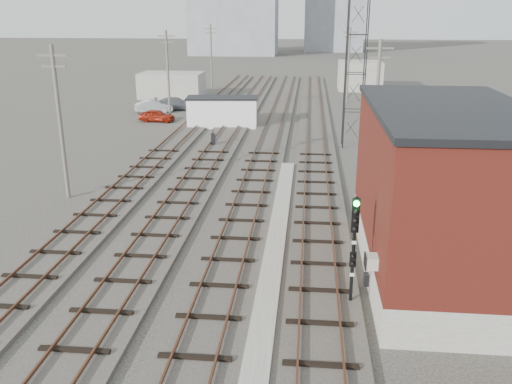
# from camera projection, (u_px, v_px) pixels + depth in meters

# --- Properties ---
(ground) EXTENTS (320.00, 320.00, 0.00)m
(ground) POSITION_uv_depth(u_px,v_px,m) (294.00, 99.00, 69.53)
(ground) COLOR #282621
(ground) RESTS_ON ground
(track_right) EXTENTS (3.20, 90.00, 0.39)m
(track_right) POSITION_uv_depth(u_px,v_px,m) (315.00, 134.00, 49.44)
(track_right) COLOR #332D28
(track_right) RESTS_ON ground
(track_mid_right) EXTENTS (3.20, 90.00, 0.39)m
(track_mid_right) POSITION_uv_depth(u_px,v_px,m) (271.00, 133.00, 49.81)
(track_mid_right) COLOR #332D28
(track_mid_right) RESTS_ON ground
(track_mid_left) EXTENTS (3.20, 90.00, 0.39)m
(track_mid_left) POSITION_uv_depth(u_px,v_px,m) (228.00, 132.00, 50.18)
(track_mid_left) COLOR #332D28
(track_mid_left) RESTS_ON ground
(track_left) EXTENTS (3.20, 90.00, 0.39)m
(track_left) POSITION_uv_depth(u_px,v_px,m) (186.00, 131.00, 50.55)
(track_left) COLOR #332D28
(track_left) RESTS_ON ground
(platform_curb) EXTENTS (0.90, 28.00, 0.26)m
(platform_curb) POSITION_uv_depth(u_px,v_px,m) (276.00, 244.00, 26.02)
(platform_curb) COLOR gray
(platform_curb) RESTS_ON ground
(brick_building) EXTENTS (6.54, 12.20, 7.22)m
(brick_building) POSITION_uv_depth(u_px,v_px,m) (442.00, 192.00, 22.37)
(brick_building) COLOR gray
(brick_building) RESTS_ON ground
(lattice_tower) EXTENTS (1.60, 1.60, 15.00)m
(lattice_tower) POSITION_uv_depth(u_px,v_px,m) (356.00, 54.00, 43.04)
(lattice_tower) COLOR black
(lattice_tower) RESTS_ON ground
(utility_pole_left_a) EXTENTS (1.80, 0.24, 9.00)m
(utility_pole_left_a) POSITION_uv_depth(u_px,v_px,m) (60.00, 119.00, 31.41)
(utility_pole_left_a) COLOR #595147
(utility_pole_left_a) RESTS_ON ground
(utility_pole_left_b) EXTENTS (1.80, 0.24, 9.00)m
(utility_pole_left_b) POSITION_uv_depth(u_px,v_px,m) (168.00, 73.00, 55.01)
(utility_pole_left_b) COLOR #595147
(utility_pole_left_b) RESTS_ON ground
(utility_pole_left_c) EXTENTS (1.80, 0.24, 9.00)m
(utility_pole_left_c) POSITION_uv_depth(u_px,v_px,m) (211.00, 54.00, 78.60)
(utility_pole_left_c) COLOR #595147
(utility_pole_left_c) RESTS_ON ground
(utility_pole_right_a) EXTENTS (1.80, 0.24, 9.00)m
(utility_pole_right_a) POSITION_uv_depth(u_px,v_px,m) (376.00, 102.00, 37.20)
(utility_pole_right_a) COLOR #595147
(utility_pole_right_a) RESTS_ON ground
(utility_pole_right_b) EXTENTS (1.80, 0.24, 9.00)m
(utility_pole_right_b) POSITION_uv_depth(u_px,v_px,m) (349.00, 63.00, 65.52)
(utility_pole_right_b) COLOR #595147
(utility_pole_right_b) RESTS_ON ground
(apartment_right) EXTENTS (16.00, 12.00, 26.00)m
(apartment_right) POSITION_uv_depth(u_px,v_px,m) (334.00, 3.00, 149.61)
(apartment_right) COLOR gray
(apartment_right) RESTS_ON ground
(shed_left) EXTENTS (8.00, 5.00, 3.20)m
(shed_left) POSITION_uv_depth(u_px,v_px,m) (172.00, 85.00, 70.50)
(shed_left) COLOR gray
(shed_left) RESTS_ON ground
(shed_right) EXTENTS (6.00, 6.00, 4.00)m
(shed_right) POSITION_uv_depth(u_px,v_px,m) (360.00, 76.00, 77.50)
(shed_right) COLOR gray
(shed_right) RESTS_ON ground
(signal_mast) EXTENTS (0.40, 0.42, 4.40)m
(signal_mast) POSITION_uv_depth(u_px,v_px,m) (354.00, 242.00, 20.01)
(signal_mast) COLOR gray
(signal_mast) RESTS_ON ground
(switch_stand) EXTENTS (0.32, 0.32, 1.36)m
(switch_stand) POSITION_uv_depth(u_px,v_px,m) (213.00, 139.00, 45.07)
(switch_stand) COLOR black
(switch_stand) RESTS_ON ground
(site_trailer) EXTENTS (7.11, 3.63, 2.89)m
(site_trailer) POSITION_uv_depth(u_px,v_px,m) (222.00, 112.00, 52.72)
(site_trailer) COLOR white
(site_trailer) RESTS_ON ground
(car_red) EXTENTS (3.77, 1.78, 1.25)m
(car_red) POSITION_uv_depth(u_px,v_px,m) (157.00, 116.00, 55.29)
(car_red) COLOR maroon
(car_red) RESTS_ON ground
(car_silver) EXTENTS (4.38, 2.33, 1.37)m
(car_silver) POSITION_uv_depth(u_px,v_px,m) (154.00, 106.00, 60.40)
(car_silver) COLOR #A6AAAE
(car_silver) RESTS_ON ground
(car_grey) EXTENTS (5.22, 3.22, 1.41)m
(car_grey) POSITION_uv_depth(u_px,v_px,m) (176.00, 104.00, 62.01)
(car_grey) COLOR slate
(car_grey) RESTS_ON ground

